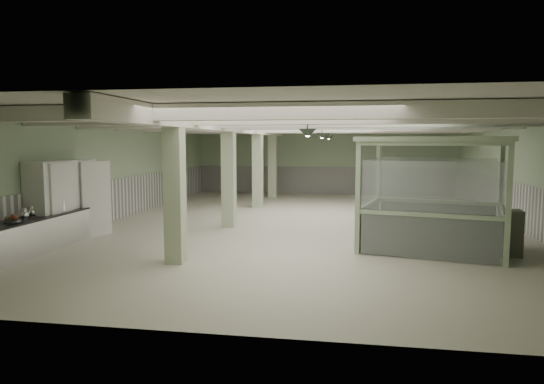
% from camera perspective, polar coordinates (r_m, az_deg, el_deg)
% --- Properties ---
extents(floor, '(20.00, 20.00, 0.00)m').
position_cam_1_polar(floor, '(17.01, 4.00, -3.74)').
color(floor, beige).
rests_on(floor, ground).
extents(ceiling, '(14.00, 20.00, 0.02)m').
position_cam_1_polar(ceiling, '(16.79, 4.08, 8.46)').
color(ceiling, beige).
rests_on(ceiling, wall_back).
extents(wall_back, '(14.00, 0.02, 3.60)m').
position_cam_1_polar(wall_back, '(26.77, 6.07, 3.61)').
color(wall_back, '#9DB490').
rests_on(wall_back, floor).
extents(wall_front, '(14.00, 0.02, 3.60)m').
position_cam_1_polar(wall_front, '(6.96, -3.79, -2.70)').
color(wall_front, '#9DB490').
rests_on(wall_front, floor).
extents(wall_left, '(0.02, 20.00, 3.60)m').
position_cam_1_polar(wall_left, '(18.80, -17.73, 2.43)').
color(wall_left, '#9DB490').
rests_on(wall_left, floor).
extents(wall_right, '(0.02, 20.00, 3.60)m').
position_cam_1_polar(wall_right, '(17.59, 27.39, 1.83)').
color(wall_right, '#9DB490').
rests_on(wall_right, floor).
extents(wainscot_left, '(0.05, 19.90, 1.50)m').
position_cam_1_polar(wainscot_left, '(18.88, -17.57, -0.75)').
color(wainscot_left, white).
rests_on(wainscot_left, floor).
extents(wainscot_right, '(0.05, 19.90, 1.50)m').
position_cam_1_polar(wainscot_right, '(17.67, 27.16, -1.56)').
color(wainscot_right, white).
rests_on(wainscot_right, floor).
extents(wainscot_back, '(13.90, 0.05, 1.50)m').
position_cam_1_polar(wainscot_back, '(26.80, 6.04, 1.37)').
color(wainscot_back, white).
rests_on(wainscot_back, floor).
extents(girder, '(0.45, 19.90, 0.40)m').
position_cam_1_polar(girder, '(17.20, -4.32, 7.66)').
color(girder, silver).
rests_on(girder, ceiling).
extents(beam_a, '(13.90, 0.35, 0.32)m').
position_cam_1_polar(beam_a, '(9.35, -0.30, 9.45)').
color(beam_a, silver).
rests_on(beam_a, ceiling).
extents(beam_b, '(13.90, 0.35, 0.32)m').
position_cam_1_polar(beam_b, '(11.82, 1.77, 8.70)').
color(beam_b, silver).
rests_on(beam_b, ceiling).
extents(beam_c, '(13.90, 0.35, 0.32)m').
position_cam_1_polar(beam_c, '(14.30, 3.13, 8.20)').
color(beam_c, silver).
rests_on(beam_c, ceiling).
extents(beam_d, '(13.90, 0.35, 0.32)m').
position_cam_1_polar(beam_d, '(16.78, 4.08, 7.85)').
color(beam_d, silver).
rests_on(beam_d, ceiling).
extents(beam_e, '(13.90, 0.35, 0.32)m').
position_cam_1_polar(beam_e, '(19.27, 4.78, 7.58)').
color(beam_e, silver).
rests_on(beam_e, ceiling).
extents(beam_f, '(13.90, 0.35, 0.32)m').
position_cam_1_polar(beam_f, '(21.77, 5.33, 7.38)').
color(beam_f, silver).
rests_on(beam_f, ceiling).
extents(beam_g, '(13.90, 0.35, 0.32)m').
position_cam_1_polar(beam_g, '(24.26, 5.76, 7.22)').
color(beam_g, silver).
rests_on(beam_g, ceiling).
extents(column_a, '(0.42, 0.42, 3.60)m').
position_cam_1_polar(column_a, '(11.50, -11.38, 0.58)').
color(column_a, '#B8C9A1').
rests_on(column_a, floor).
extents(column_b, '(0.42, 0.42, 3.60)m').
position_cam_1_polar(column_b, '(16.25, -5.11, 2.19)').
color(column_b, '#B8C9A1').
rests_on(column_b, floor).
extents(column_c, '(0.42, 0.42, 3.60)m').
position_cam_1_polar(column_c, '(21.12, -1.70, 3.05)').
color(column_c, '#B8C9A1').
rests_on(column_c, floor).
extents(column_d, '(0.42, 0.42, 3.60)m').
position_cam_1_polar(column_d, '(25.06, 0.07, 3.50)').
color(column_d, '#B8C9A1').
rests_on(column_d, floor).
extents(pendant_front, '(0.44, 0.44, 0.22)m').
position_cam_1_polar(pendant_front, '(11.75, 4.20, 6.89)').
color(pendant_front, '#29372A').
rests_on(pendant_front, ceiling).
extents(pendant_mid, '(0.44, 0.44, 0.22)m').
position_cam_1_polar(pendant_mid, '(17.24, 5.89, 6.55)').
color(pendant_mid, '#29372A').
rests_on(pendant_mid, ceiling).
extents(pendant_back, '(0.44, 0.44, 0.22)m').
position_cam_1_polar(pendant_back, '(22.23, 6.70, 6.38)').
color(pendant_back, '#29372A').
rests_on(pendant_back, ceiling).
extents(prep_counter, '(0.87, 4.96, 0.91)m').
position_cam_1_polar(prep_counter, '(13.65, -27.36, -4.82)').
color(prep_counter, silver).
rests_on(prep_counter, floor).
extents(pitcher_near, '(0.23, 0.26, 0.28)m').
position_cam_1_polar(pitcher_near, '(14.11, -26.41, -2.06)').
color(pitcher_near, silver).
rests_on(pitcher_near, prep_counter).
extents(pitcher_far, '(0.23, 0.26, 0.29)m').
position_cam_1_polar(pitcher_far, '(13.64, -27.09, -2.32)').
color(pitcher_far, silver).
rests_on(pitcher_far, prep_counter).
extents(veg_colander, '(0.49, 0.49, 0.19)m').
position_cam_1_polar(veg_colander, '(13.23, -28.22, -2.84)').
color(veg_colander, '#38393D').
rests_on(veg_colander, prep_counter).
extents(orange_bowl, '(0.33, 0.33, 0.09)m').
position_cam_1_polar(orange_bowl, '(14.76, -23.70, -1.99)').
color(orange_bowl, '#B2B2B7').
rests_on(orange_bowl, prep_counter).
extents(walkin_cooler, '(1.05, 2.66, 2.43)m').
position_cam_1_polar(walkin_cooler, '(15.21, -23.27, -0.72)').
color(walkin_cooler, white).
rests_on(walkin_cooler, floor).
extents(guard_booth, '(4.27, 3.84, 2.98)m').
position_cam_1_polar(guard_booth, '(13.53, 18.52, 1.88)').
color(guard_booth, '#A4BC97').
rests_on(guard_booth, floor).
extents(filing_cabinet, '(0.42, 0.56, 1.15)m').
position_cam_1_polar(filing_cabinet, '(13.57, 26.54, -4.34)').
color(filing_cabinet, '#535648').
rests_on(filing_cabinet, floor).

